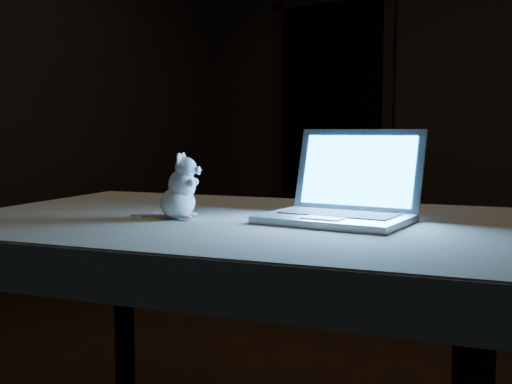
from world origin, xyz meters
The scene contains 6 objects.
back_wall centered at (0.00, 2.50, 1.30)m, with size 4.50×0.04×2.60m, color black.
doorway centered at (-1.10, 2.50, 1.06)m, with size 1.06×0.36×2.13m, color black, non-canonical shape.
table centered at (0.28, -0.62, 0.40)m, with size 1.50×0.97×0.80m, color black, non-canonical shape.
tablecloth centered at (0.22, -0.63, 0.76)m, with size 1.62×1.08×0.11m, color beige, non-canonical shape.
laptop centered at (0.53, -0.56, 0.94)m, with size 0.38×0.33×0.26m, color silver, non-canonical shape.
plush_mouse centered at (0.14, -0.74, 0.91)m, with size 0.13×0.13×0.18m, color white, non-canonical shape.
Camera 1 is at (1.33, -2.07, 1.06)m, focal length 45.00 mm.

